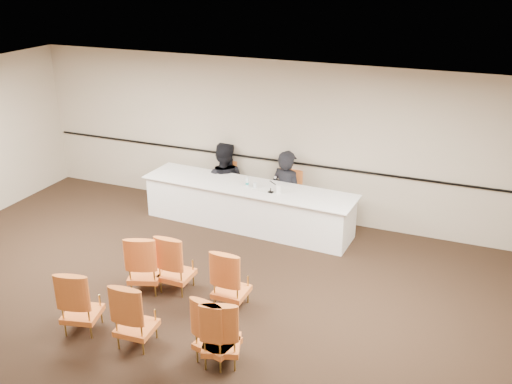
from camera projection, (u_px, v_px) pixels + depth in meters
floor at (166, 318)px, 8.01m from camera, size 10.00×10.00×0.00m
ceiling at (152, 110)px, 6.87m from camera, size 10.00×10.00×0.00m
wall_back at (270, 139)px, 10.86m from camera, size 10.00×0.04×3.00m
wall_rail at (269, 159)px, 10.98m from camera, size 9.80×0.04×0.03m
panel_table at (248, 206)px, 10.64m from camera, size 4.11×1.14×0.82m
panelist_main at (287, 198)px, 10.90m from camera, size 0.80×0.65×1.89m
panelist_main_chair at (287, 196)px, 10.89m from camera, size 0.53×0.53×0.95m
panelist_second at (224, 186)px, 11.45m from camera, size 1.03×0.88×1.84m
panelist_second_chair at (224, 185)px, 11.43m from camera, size 0.53×0.53×0.95m
papers at (262, 190)px, 10.30m from camera, size 0.34×0.27×0.00m
microphone at (271, 185)px, 10.12m from camera, size 0.13×0.21×0.27m
water_bottle at (247, 181)px, 10.41m from camera, size 0.08×0.08×0.21m
drinking_glass at (255, 185)px, 10.38m from camera, size 0.07×0.07×0.10m
coffee_cup at (278, 189)px, 10.13m from camera, size 0.10×0.10×0.14m
aud_chair_front_left at (144, 262)px, 8.53m from camera, size 0.64×0.64×0.95m
aud_chair_front_mid at (176, 262)px, 8.55m from camera, size 0.50×0.50×0.95m
aud_chair_front_right at (231, 278)px, 8.12m from camera, size 0.51×0.51×0.95m
aud_chair_back_left at (81, 299)px, 7.61m from camera, size 0.61×0.61×0.95m
aud_chair_back_mid at (135, 313)px, 7.32m from camera, size 0.53×0.53×0.95m
aud_chair_back_right at (221, 329)px, 6.99m from camera, size 0.64×0.64×0.95m
aud_chair_extra at (217, 328)px, 7.02m from camera, size 0.59×0.59×0.95m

